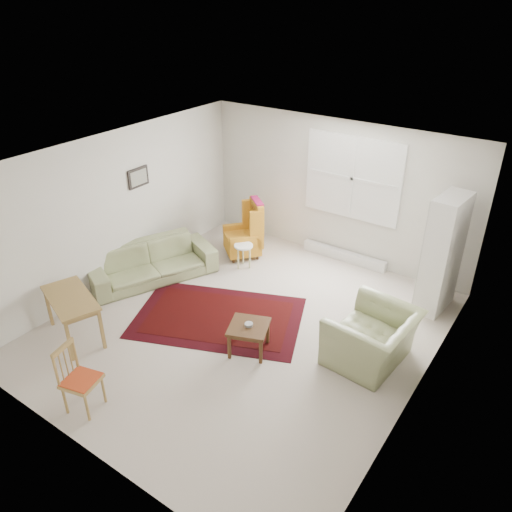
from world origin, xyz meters
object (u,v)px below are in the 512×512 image
Objects in this scene: wingback_chair at (242,229)px; coffee_table at (249,338)px; cabinet at (443,254)px; desk at (74,317)px; armchair at (373,333)px; stool at (244,256)px; sofa at (151,256)px; desk_chair at (81,379)px.

wingback_chair is 2.76m from coffee_table.
cabinet is 5.39m from desk.
armchair is 1.84m from cabinet.
wingback_chair is (-3.12, 1.40, 0.10)m from armchair.
stool is 3.29m from cabinet.
sofa is 4.79× the size of stool.
coffee_table is at bearing -119.06° from cabinet.
armchair is (3.90, 0.13, 0.01)m from sofa.
armchair is at bearing 28.06° from coffee_table.
desk_chair is (1.22, -0.82, 0.10)m from desk.
sofa is 2.43× the size of desk_chair.
wingback_chair is 3.34m from desk.
armchair is 1.06× the size of desk.
armchair is at bearing -94.21° from cabinet.
stool is 3.81m from desk_chair.
wingback_chair reaches higher than armchair.
sofa is 1.98× the size of wingback_chair.
wingback_chair is 3.46m from cabinet.
cabinet reaches higher than sofa.
sofa reaches higher than desk.
desk is (0.27, -1.77, -0.09)m from sofa.
armchair and desk_chair have the same top height.
desk is (-0.78, -2.96, 0.11)m from stool.
coffee_table is at bearing -52.24° from stool.
desk is at bearing 42.56° from desk_chair.
stool is (0.28, -0.34, -0.31)m from wingback_chair.
desk_chair is (0.71, -4.12, -0.10)m from wingback_chair.
coffee_table is 2.47m from desk.
sofa is 2.98m from desk_chair.
armchair is 1.28× the size of desk_chair.
armchair reaches higher than desk.
armchair is 3.63m from desk_chair.
desk_chair is at bearing -125.81° from sofa.
wingback_chair reaches higher than desk_chair.
cabinet is 1.75× the size of desk.
armchair is at bearing -20.40° from stool.
sofa is at bearing 16.34° from desk_chair.
cabinet reaches higher than desk.
sofa is 4.63m from cabinet.
wingback_chair is at bearing 129.01° from stool.
stool is at bearing -105.33° from armchair.
stool is (1.05, 1.19, -0.21)m from sofa.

